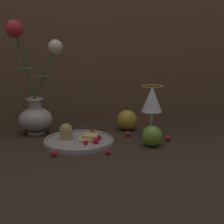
% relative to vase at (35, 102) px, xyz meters
% --- Properties ---
extents(ground_plane, '(2.40, 2.40, 0.00)m').
position_rel_vase_xyz_m(ground_plane, '(0.21, -0.13, -0.12)').
color(ground_plane, '#33281E').
rests_on(ground_plane, ground).
extents(vase, '(0.19, 0.12, 0.40)m').
position_rel_vase_xyz_m(vase, '(0.00, 0.00, 0.00)').
color(vase, '#A3A3A8').
rests_on(vase, ground_plane).
extents(plate_with_pastries, '(0.23, 0.23, 0.06)m').
position_rel_vase_xyz_m(plate_with_pastries, '(0.14, -0.14, -0.10)').
color(plate_with_pastries, '#A3A3A8').
rests_on(plate_with_pastries, ground_plane).
extents(wine_glass, '(0.07, 0.07, 0.18)m').
position_rel_vase_xyz_m(wine_glass, '(0.40, -0.10, 0.01)').
color(wine_glass, silver).
rests_on(wine_glass, ground_plane).
extents(apple_beside_vase, '(0.07, 0.07, 0.08)m').
position_rel_vase_xyz_m(apple_beside_vase, '(0.37, -0.21, -0.08)').
color(apple_beside_vase, '#669938').
rests_on(apple_beside_vase, ground_plane).
extents(apple_near_glass, '(0.08, 0.08, 0.09)m').
position_rel_vase_xyz_m(apple_near_glass, '(0.34, -0.01, -0.08)').
color(apple_near_glass, '#B2932D').
rests_on(apple_near_glass, ground_plane).
extents(berry_near_plate, '(0.02, 0.02, 0.02)m').
position_rel_vase_xyz_m(berry_near_plate, '(0.22, -0.26, -0.11)').
color(berry_near_plate, '#AD192D').
rests_on(berry_near_plate, ground_plane).
extents(berry_front_center, '(0.02, 0.02, 0.02)m').
position_rel_vase_xyz_m(berry_front_center, '(0.32, -0.09, -0.11)').
color(berry_front_center, '#AD192D').
rests_on(berry_front_center, ground_plane).
extents(berry_by_glass_stem, '(0.02, 0.02, 0.02)m').
position_rel_vase_xyz_m(berry_by_glass_stem, '(0.07, -0.26, -0.11)').
color(berry_by_glass_stem, '#AD192D').
rests_on(berry_by_glass_stem, ground_plane).
extents(berry_under_candlestick, '(0.02, 0.02, 0.02)m').
position_rel_vase_xyz_m(berry_under_candlestick, '(0.44, -0.17, -0.11)').
color(berry_under_candlestick, '#AD192D').
rests_on(berry_under_candlestick, ground_plane).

